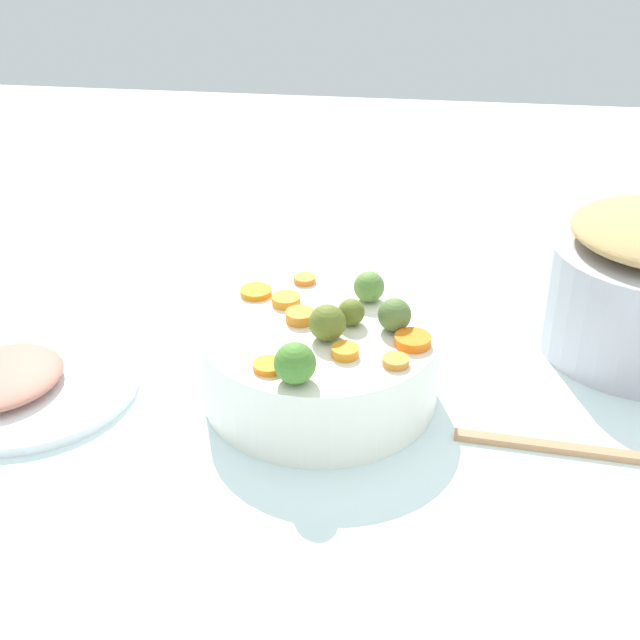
% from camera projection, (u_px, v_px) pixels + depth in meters
% --- Properties ---
extents(tabletop, '(2.40, 2.40, 0.02)m').
position_uv_depth(tabletop, '(347.00, 412.00, 0.98)').
color(tabletop, white).
rests_on(tabletop, ground).
extents(serving_bowl_carrots, '(0.26, 0.26, 0.09)m').
position_uv_depth(serving_bowl_carrots, '(320.00, 362.00, 0.97)').
color(serving_bowl_carrots, white).
rests_on(serving_bowl_carrots, tabletop).
extents(carrot_slice_0, '(0.04, 0.04, 0.01)m').
position_uv_depth(carrot_slice_0, '(300.00, 316.00, 0.96)').
color(carrot_slice_0, orange).
rests_on(carrot_slice_0, serving_bowl_carrots).
extents(carrot_slice_1, '(0.04, 0.04, 0.01)m').
position_uv_depth(carrot_slice_1, '(305.00, 279.00, 1.04)').
color(carrot_slice_1, orange).
rests_on(carrot_slice_1, serving_bowl_carrots).
extents(carrot_slice_2, '(0.03, 0.03, 0.01)m').
position_uv_depth(carrot_slice_2, '(349.00, 352.00, 0.89)').
color(carrot_slice_2, orange).
rests_on(carrot_slice_2, serving_bowl_carrots).
extents(carrot_slice_3, '(0.04, 0.04, 0.01)m').
position_uv_depth(carrot_slice_3, '(269.00, 366.00, 0.87)').
color(carrot_slice_3, orange).
rests_on(carrot_slice_3, serving_bowl_carrots).
extents(carrot_slice_4, '(0.04, 0.04, 0.01)m').
position_uv_depth(carrot_slice_4, '(256.00, 292.00, 1.01)').
color(carrot_slice_4, orange).
rests_on(carrot_slice_4, serving_bowl_carrots).
extents(carrot_slice_5, '(0.04, 0.04, 0.01)m').
position_uv_depth(carrot_slice_5, '(413.00, 340.00, 0.91)').
color(carrot_slice_5, orange).
rests_on(carrot_slice_5, serving_bowl_carrots).
extents(carrot_slice_6, '(0.05, 0.05, 0.01)m').
position_uv_depth(carrot_slice_6, '(286.00, 300.00, 0.99)').
color(carrot_slice_6, orange).
rests_on(carrot_slice_6, serving_bowl_carrots).
extents(carrot_slice_7, '(0.04, 0.04, 0.01)m').
position_uv_depth(carrot_slice_7, '(396.00, 361.00, 0.88)').
color(carrot_slice_7, orange).
rests_on(carrot_slice_7, serving_bowl_carrots).
extents(brussels_sprout_0, '(0.04, 0.04, 0.04)m').
position_uv_depth(brussels_sprout_0, '(327.00, 323.00, 0.92)').
color(brussels_sprout_0, '#5D6C25').
rests_on(brussels_sprout_0, serving_bowl_carrots).
extents(brussels_sprout_1, '(0.04, 0.04, 0.04)m').
position_uv_depth(brussels_sprout_1, '(295.00, 363.00, 0.85)').
color(brussels_sprout_1, '#49812D').
rests_on(brussels_sprout_1, serving_bowl_carrots).
extents(brussels_sprout_2, '(0.04, 0.04, 0.04)m').
position_uv_depth(brussels_sprout_2, '(395.00, 315.00, 0.93)').
color(brussels_sprout_2, '#547135').
rests_on(brussels_sprout_2, serving_bowl_carrots).
extents(brussels_sprout_3, '(0.03, 0.03, 0.03)m').
position_uv_depth(brussels_sprout_3, '(347.00, 312.00, 0.95)').
color(brussels_sprout_3, '#5B6C23').
rests_on(brussels_sprout_3, serving_bowl_carrots).
extents(brussels_sprout_4, '(0.04, 0.04, 0.04)m').
position_uv_depth(brussels_sprout_4, '(369.00, 287.00, 0.99)').
color(brussels_sprout_4, '#5A8639').
rests_on(brussels_sprout_4, serving_bowl_carrots).
extents(ham_plate, '(0.25, 0.25, 0.01)m').
position_uv_depth(ham_plate, '(29.00, 385.00, 1.00)').
color(ham_plate, white).
rests_on(ham_plate, tabletop).
extents(ham_slice_main, '(0.18, 0.19, 0.02)m').
position_uv_depth(ham_slice_main, '(0.00, 377.00, 0.98)').
color(ham_slice_main, '#BE7562').
rests_on(ham_slice_main, ham_plate).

